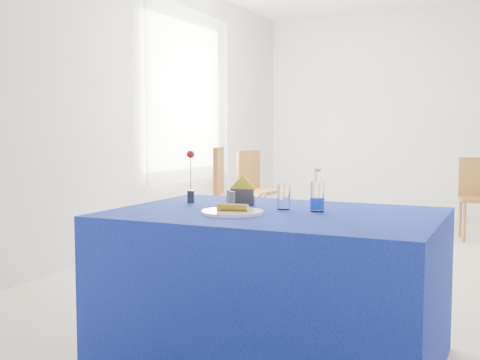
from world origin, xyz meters
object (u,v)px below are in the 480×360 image
plate (233,212)px  blue_table (274,286)px  chair_bg_left (479,192)px  water_bottle (317,197)px  chair_win_a (229,188)px  chair_win_b (255,184)px

plate → blue_table: size_ratio=0.19×
blue_table → chair_bg_left: 4.19m
water_bottle → plate: bearing=-144.2°
chair_win_a → chair_bg_left: bearing=-76.9°
water_bottle → chair_bg_left: 4.08m
chair_win_b → chair_bg_left: bearing=-66.4°
chair_win_a → chair_win_b: bearing=-11.3°
plate → water_bottle: size_ratio=1.41×
plate → blue_table: plate is taller
blue_table → chair_win_a: 3.18m
blue_table → chair_win_a: chair_win_a is taller
plate → chair_win_a: chair_win_a is taller
plate → chair_bg_left: (0.88, 4.28, -0.26)m
chair_win_b → chair_win_a: bearing=-161.0°
plate → water_bottle: water_bottle is taller
chair_bg_left → chair_win_b: (-2.41, -0.47, 0.03)m
plate → blue_table: (0.16, 0.15, -0.39)m
plate → chair_win_b: chair_win_b is taller
plate → blue_table: 0.45m
chair_win_b → plate: bearing=-145.5°
plate → chair_win_b: (-1.53, 3.81, -0.23)m
water_bottle → chair_win_a: bearing=123.8°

